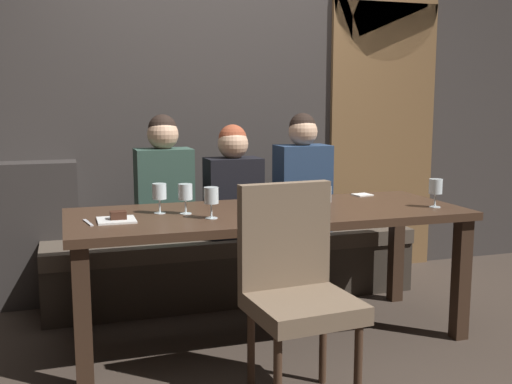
% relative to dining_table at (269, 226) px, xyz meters
% --- Properties ---
extents(ground, '(9.00, 9.00, 0.00)m').
position_rel_dining_table_xyz_m(ground, '(0.00, 0.00, -0.65)').
color(ground, '#382D26').
extents(back_wall_tiled, '(6.00, 0.12, 3.00)m').
position_rel_dining_table_xyz_m(back_wall_tiled, '(0.00, 1.22, 0.85)').
color(back_wall_tiled, '#383330').
rests_on(back_wall_tiled, ground).
extents(arched_door, '(0.90, 0.05, 2.55)m').
position_rel_dining_table_xyz_m(arched_door, '(1.35, 1.15, 0.71)').
color(arched_door, brown).
rests_on(arched_door, ground).
extents(dining_table, '(2.20, 0.84, 0.74)m').
position_rel_dining_table_xyz_m(dining_table, '(0.00, 0.00, 0.00)').
color(dining_table, '#342217').
rests_on(dining_table, ground).
extents(banquette_bench, '(2.50, 0.44, 0.45)m').
position_rel_dining_table_xyz_m(banquette_bench, '(0.00, 0.70, -0.42)').
color(banquette_bench, '#312A23').
rests_on(banquette_bench, ground).
extents(chair_near_side, '(0.47, 0.47, 0.98)m').
position_rel_dining_table_xyz_m(chair_near_side, '(-0.13, -0.72, -0.09)').
color(chair_near_side, '#3D281C').
rests_on(chair_near_side, ground).
extents(diner_redhead, '(0.36, 0.24, 0.81)m').
position_rel_dining_table_xyz_m(diner_redhead, '(-0.47, 0.73, 0.18)').
color(diner_redhead, '#2D473D').
rests_on(diner_redhead, banquette_bench).
extents(diner_bearded, '(0.36, 0.24, 0.74)m').
position_rel_dining_table_xyz_m(diner_bearded, '(-0.02, 0.67, 0.15)').
color(diner_bearded, black).
rests_on(diner_bearded, banquette_bench).
extents(diner_far_end, '(0.36, 0.24, 0.81)m').
position_rel_dining_table_xyz_m(diner_far_end, '(0.49, 0.71, 0.18)').
color(diner_far_end, navy).
rests_on(diner_far_end, banquette_bench).
extents(wine_glass_far_left, '(0.08, 0.08, 0.16)m').
position_rel_dining_table_xyz_m(wine_glass_far_left, '(-0.36, -0.13, 0.20)').
color(wine_glass_far_left, silver).
rests_on(wine_glass_far_left, dining_table).
extents(wine_glass_near_right, '(0.08, 0.08, 0.16)m').
position_rel_dining_table_xyz_m(wine_glass_near_right, '(0.94, -0.20, 0.20)').
color(wine_glass_near_right, silver).
rests_on(wine_glass_near_right, dining_table).
extents(wine_glass_center_front, '(0.08, 0.08, 0.16)m').
position_rel_dining_table_xyz_m(wine_glass_center_front, '(0.21, -0.27, 0.20)').
color(wine_glass_center_front, silver).
rests_on(wine_glass_center_front, dining_table).
extents(wine_glass_far_right, '(0.08, 0.08, 0.16)m').
position_rel_dining_table_xyz_m(wine_glass_far_right, '(-0.59, 0.09, 0.20)').
color(wine_glass_far_right, silver).
rests_on(wine_glass_far_right, dining_table).
extents(wine_glass_center_back, '(0.08, 0.08, 0.16)m').
position_rel_dining_table_xyz_m(wine_glass_center_back, '(-0.46, 0.04, 0.20)').
color(wine_glass_center_back, silver).
rests_on(wine_glass_center_back, dining_table).
extents(espresso_cup, '(0.12, 0.12, 0.06)m').
position_rel_dining_table_xyz_m(espresso_cup, '(-0.14, -0.08, 0.11)').
color(espresso_cup, white).
rests_on(espresso_cup, dining_table).
extents(dessert_plate, '(0.19, 0.19, 0.05)m').
position_rel_dining_table_xyz_m(dessert_plate, '(-0.83, -0.05, 0.10)').
color(dessert_plate, white).
rests_on(dessert_plate, dining_table).
extents(fork_on_table, '(0.05, 0.17, 0.01)m').
position_rel_dining_table_xyz_m(fork_on_table, '(-0.98, -0.06, 0.09)').
color(fork_on_table, silver).
rests_on(fork_on_table, dining_table).
extents(folded_napkin, '(0.12, 0.12, 0.01)m').
position_rel_dining_table_xyz_m(folded_napkin, '(0.75, 0.32, 0.09)').
color(folded_napkin, silver).
rests_on(folded_napkin, dining_table).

